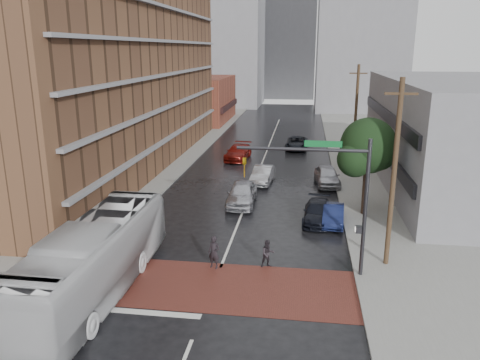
% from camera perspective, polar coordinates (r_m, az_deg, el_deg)
% --- Properties ---
extents(ground, '(160.00, 160.00, 0.00)m').
position_cam_1_polar(ground, '(23.30, -3.51, -13.36)').
color(ground, black).
rests_on(ground, ground).
extents(crosswalk, '(14.00, 5.00, 0.02)m').
position_cam_1_polar(crosswalk, '(23.73, -3.27, -12.76)').
color(crosswalk, maroon).
rests_on(crosswalk, ground).
extents(sidewalk_west, '(9.00, 90.00, 0.15)m').
position_cam_1_polar(sidewalk_west, '(48.91, -11.02, 2.12)').
color(sidewalk_west, gray).
rests_on(sidewalk_west, ground).
extents(sidewalk_east, '(9.00, 90.00, 0.15)m').
position_cam_1_polar(sidewalk_east, '(46.91, 16.65, 1.17)').
color(sidewalk_east, gray).
rests_on(sidewalk_east, ground).
extents(apartment_block, '(10.00, 44.00, 28.00)m').
position_cam_1_polar(apartment_block, '(47.63, -15.34, 18.41)').
color(apartment_block, brown).
rests_on(apartment_block, ground).
extents(storefront_west, '(8.00, 16.00, 7.00)m').
position_cam_1_polar(storefront_west, '(76.10, -4.48, 9.76)').
color(storefront_west, brown).
rests_on(storefront_west, ground).
extents(building_east, '(11.00, 26.00, 9.00)m').
position_cam_1_polar(building_east, '(42.36, 24.81, 5.00)').
color(building_east, gray).
rests_on(building_east, ground).
extents(distant_tower_west, '(18.00, 16.00, 32.00)m').
position_cam_1_polar(distant_tower_west, '(99.73, -2.75, 18.37)').
color(distant_tower_west, gray).
rests_on(distant_tower_west, ground).
extents(distant_tower_east, '(16.00, 14.00, 36.00)m').
position_cam_1_polar(distant_tower_east, '(92.71, 14.82, 19.34)').
color(distant_tower_east, gray).
rests_on(distant_tower_east, ground).
extents(distant_tower_center, '(12.00, 10.00, 24.00)m').
position_cam_1_polar(distant_tower_center, '(115.03, 6.05, 15.95)').
color(distant_tower_center, gray).
rests_on(distant_tower_center, ground).
extents(street_tree, '(4.20, 4.10, 6.90)m').
position_cam_1_polar(street_tree, '(32.94, 15.35, 3.62)').
color(street_tree, '#332319').
rests_on(street_tree, ground).
extents(signal_mast, '(6.50, 0.30, 7.20)m').
position_cam_1_polar(signal_mast, '(23.45, 11.68, -0.92)').
color(signal_mast, '#2D2D33').
rests_on(signal_mast, ground).
extents(utility_pole_near, '(1.60, 0.26, 10.00)m').
position_cam_1_polar(utility_pole_near, '(25.16, 18.25, 0.70)').
color(utility_pole_near, '#473321').
rests_on(utility_pole_near, ground).
extents(utility_pole_far, '(1.60, 0.26, 10.00)m').
position_cam_1_polar(utility_pole_far, '(44.62, 13.89, 7.29)').
color(utility_pole_far, '#473321').
rests_on(utility_pole_far, ground).
extents(transit_bus, '(3.08, 12.78, 3.55)m').
position_cam_1_polar(transit_bus, '(23.27, -17.41, -9.25)').
color(transit_bus, silver).
rests_on(transit_bus, ground).
extents(pedestrian_a, '(0.75, 0.60, 1.79)m').
position_cam_1_polar(pedestrian_a, '(25.13, -3.19, -8.81)').
color(pedestrian_a, black).
rests_on(pedestrian_a, ground).
extents(pedestrian_b, '(0.90, 0.81, 1.52)m').
position_cam_1_polar(pedestrian_b, '(25.31, 3.40, -8.96)').
color(pedestrian_b, '#262126').
rests_on(pedestrian_b, ground).
extents(car_travel_a, '(2.07, 5.06, 1.72)m').
position_cam_1_polar(car_travel_a, '(34.98, 0.23, -1.68)').
color(car_travel_a, '#B8B9C1').
rests_on(car_travel_a, ground).
extents(car_travel_b, '(1.95, 4.62, 1.48)m').
position_cam_1_polar(car_travel_b, '(40.73, 2.78, 0.64)').
color(car_travel_b, '#B3B5BB').
rests_on(car_travel_b, ground).
extents(car_travel_c, '(2.62, 5.47, 1.54)m').
position_cam_1_polar(car_travel_c, '(49.55, -0.24, 3.41)').
color(car_travel_c, maroon).
rests_on(car_travel_c, ground).
extents(suv_travel, '(2.61, 5.27, 1.44)m').
position_cam_1_polar(suv_travel, '(55.10, 6.93, 4.50)').
color(suv_travel, black).
rests_on(suv_travel, ground).
extents(car_parked_near, '(1.62, 3.97, 1.28)m').
position_cam_1_polar(car_parked_near, '(31.86, 11.30, -4.18)').
color(car_parked_near, '#151E4B').
rests_on(car_parked_near, ground).
extents(car_parked_mid, '(2.17, 4.69, 1.33)m').
position_cam_1_polar(car_parked_mid, '(32.11, 9.44, -3.89)').
color(car_parked_mid, black).
rests_on(car_parked_mid, ground).
extents(car_parked_far, '(2.38, 4.94, 1.63)m').
position_cam_1_polar(car_parked_far, '(40.76, 10.57, 0.50)').
color(car_parked_far, '#A9AAB1').
rests_on(car_parked_far, ground).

